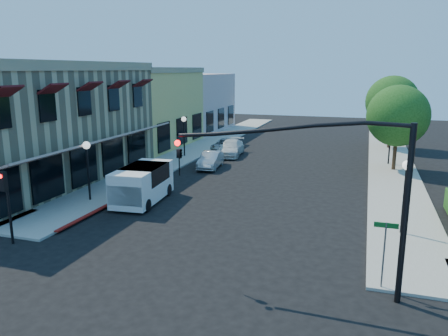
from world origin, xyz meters
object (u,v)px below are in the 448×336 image
(street_tree_a, at_px, (398,116))
(secondary_signal, at_px, (6,194))
(white_van, at_px, (142,182))
(parked_car_a, at_px, (151,182))
(lamppost_right_far, at_px, (391,132))
(street_name_sign, at_px, (385,245))
(lamppost_right_near, at_px, (406,178))
(signal_mast_arm, at_px, (338,178))
(parked_car_d, at_px, (224,145))
(lamppost_left_near, at_px, (87,156))
(street_tree_b, at_px, (392,102))
(parked_car_b, at_px, (211,160))
(parked_car_c, at_px, (231,148))
(lamppost_left_far, at_px, (184,126))

(street_tree_a, relative_size, secondary_signal, 1.95)
(white_van, height_order, parked_car_a, white_van)
(lamppost_right_far, relative_size, parked_car_a, 1.09)
(secondary_signal, relative_size, street_name_sign, 1.33)
(street_tree_a, distance_m, lamppost_right_near, 14.08)
(secondary_signal, height_order, parked_car_a, secondary_signal)
(signal_mast_arm, bearing_deg, parked_car_d, 116.05)
(street_tree_a, height_order, signal_mast_arm, street_tree_a)
(parked_car_d, bearing_deg, lamppost_right_far, -8.74)
(street_tree_a, bearing_deg, lamppost_left_near, -141.02)
(street_tree_b, relative_size, white_van, 1.43)
(street_tree_b, distance_m, parked_car_a, 25.86)
(lamppost_right_far, bearing_deg, signal_mast_arm, -96.70)
(street_name_sign, bearing_deg, lamppost_right_far, 87.37)
(street_tree_a, xyz_separation_m, white_van, (-14.30, -13.16, -2.98))
(parked_car_d, bearing_deg, street_name_sign, -61.17)
(lamppost_right_near, xyz_separation_m, parked_car_b, (-13.30, 10.59, -2.09))
(signal_mast_arm, xyz_separation_m, lamppost_right_far, (2.64, 22.50, -1.35))
(parked_car_a, bearing_deg, street_name_sign, -33.94)
(lamppost_right_far, height_order, parked_car_c, lamppost_right_far)
(street_tree_a, height_order, lamppost_right_near, street_tree_a)
(street_tree_a, distance_m, secondary_signal, 26.64)
(white_van, relative_size, parked_car_b, 1.26)
(street_name_sign, relative_size, parked_car_d, 0.64)
(lamppost_right_near, relative_size, lamppost_right_far, 1.00)
(parked_car_a, xyz_separation_m, parked_car_c, (1.40, 12.56, 0.12))
(lamppost_right_far, bearing_deg, parked_car_c, -179.47)
(street_tree_b, distance_m, signal_mast_arm, 30.65)
(white_van, bearing_deg, parked_car_b, 85.92)
(secondary_signal, height_order, white_van, secondary_signal)
(street_tree_a, relative_size, lamppost_left_far, 1.82)
(signal_mast_arm, xyz_separation_m, parked_car_d, (-11.98, 24.50, -3.54))
(street_name_sign, height_order, lamppost_right_far, lamppost_right_far)
(white_van, distance_m, parked_car_c, 15.06)
(street_tree_b, bearing_deg, parked_car_b, -135.41)
(lamppost_left_near, bearing_deg, lamppost_right_near, 0.00)
(white_van, distance_m, parked_car_d, 17.18)
(street_tree_a, relative_size, street_tree_b, 0.92)
(secondary_signal, height_order, lamppost_right_near, lamppost_right_near)
(lamppost_left_far, xyz_separation_m, lamppost_right_near, (17.00, -14.00, 0.00))
(lamppost_left_near, relative_size, white_van, 0.73)
(parked_car_d, bearing_deg, white_van, -88.87)
(parked_car_c, bearing_deg, lamppost_right_far, -5.19)
(parked_car_b, bearing_deg, parked_car_a, -106.79)
(lamppost_right_near, bearing_deg, parked_car_b, 141.47)
(secondary_signal, distance_m, lamppost_left_near, 6.63)
(signal_mast_arm, distance_m, white_van, 13.82)
(street_tree_b, height_order, parked_car_b, street_tree_b)
(signal_mast_arm, distance_m, secondary_signal, 13.97)
(parked_car_c, bearing_deg, parked_car_d, 116.14)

